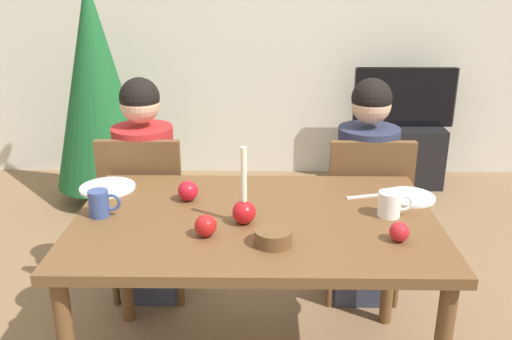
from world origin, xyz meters
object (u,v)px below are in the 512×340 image
Objects in this scene: mug_left at (100,204)px; tv at (405,97)px; tv_stand at (399,154)px; apple_by_left_plate at (399,232)px; person_left_child at (147,195)px; mug_right at (390,204)px; candle_centerpiece at (244,208)px; plate_left at (108,188)px; plate_right at (409,197)px; person_right_child at (364,196)px; apple_by_right_mug at (206,226)px; apple_near_candle at (188,191)px; chair_right at (365,209)px; christmas_tree at (96,85)px; bowl_walnuts at (273,237)px; dining_table at (255,236)px; chair_left at (146,208)px.

tv is at bearing 53.10° from mug_left.
apple_by_left_plate is (-0.62, -2.49, 0.55)m from tv_stand.
mug_right is (1.09, -0.62, 0.23)m from person_left_child.
candle_centerpiece is 2.40× the size of mug_left.
plate_left is at bearing 99.81° from mug_left.
mug_left is (-1.24, -0.20, 0.05)m from plate_right.
person_left_child is 8.77× the size of mug_right.
person_right_child is 14.45× the size of apple_by_right_mug.
tv is at bearing 90.00° from tv_stand.
person_right_child is 3.88× the size of candle_centerpiece.
person_right_child is 1.83× the size of tv_stand.
apple_near_candle is 0.34m from apple_by_right_mug.
chair_right is 0.49m from plate_right.
person_left_child reaches higher than chair_right.
plate_left is 0.39m from apple_near_candle.
person_right_child is 1.79m from tv_stand.
tv reaches higher than plate_right.
mug_right is (1.12, 0.02, -0.00)m from mug_left.
mug_left is 0.46m from apple_by_right_mug.
christmas_tree is 12.73× the size of mug_right.
person_right_child is 8.77× the size of mug_right.
tv is at bearing 70.93° from chair_right.
person_right_child is 1.01m from bowl_walnuts.
apple_by_left_plate is (0.44, 0.03, 0.01)m from bowl_walnuts.
person_right_child reaches higher than candle_centerpiece.
apple_by_right_mug reaches higher than dining_table.
plate_left is 2.81× the size of apple_near_candle.
bowl_walnuts is at bearing -53.91° from person_left_child.
plate_left is 1.25m from apple_by_left_plate.
person_left_child reaches higher than tv_stand.
plate_left is at bearing -131.36° from tv.
christmas_tree reaches higher than apple_by_right_mug.
chair_right is 0.66m from mug_right.
chair_left is 1.37m from apple_by_left_plate.
person_left_child is 1.00× the size of person_right_child.
plate_right is (-0.49, -2.11, 0.52)m from tv_stand.
plate_left is (-0.09, -0.33, 0.24)m from chair_left.
chair_left is 0.07m from person_left_child.
dining_table is 2.26m from christmas_tree.
christmas_tree reaches higher than apple_near_candle.
christmas_tree reaches higher than dining_table.
mug_right is (1.09, -0.59, 0.29)m from chair_left.
apple_by_right_mug is at bearing -71.89° from apple_near_candle.
person_right_child is 8.78× the size of bowl_walnuts.
chair_right is 1.11m from person_left_child.
chair_left is 1.27m from mug_right.
christmas_tree is (-2.29, -0.38, 0.17)m from tv.
plate_right is at bearing 20.06° from candle_centerpiece.
mug_left is (-0.04, -0.61, 0.29)m from chair_left.
plate_right is at bearing -103.00° from tv.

